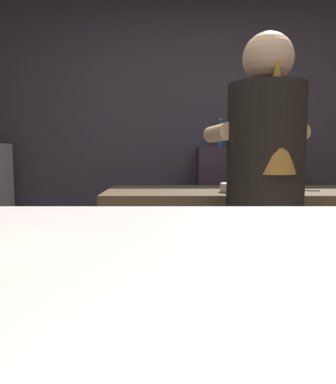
# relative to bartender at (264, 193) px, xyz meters

# --- Properties ---
(wall_back) EXTENTS (5.20, 0.10, 2.70)m
(wall_back) POSITION_rel_bartender_xyz_m (-0.08, 1.91, 0.39)
(wall_back) COLOR #474551
(wall_back) RESTS_ON ground
(prep_counter) EXTENTS (2.10, 0.60, 0.93)m
(prep_counter) POSITION_rel_bartender_xyz_m (0.27, 0.46, -0.49)
(prep_counter) COLOR #4C3F2B
(prep_counter) RESTS_ON ground
(back_shelf) EXTENTS (0.76, 0.36, 1.19)m
(back_shelf) POSITION_rel_bartender_xyz_m (0.20, 1.63, -0.37)
(back_shelf) COLOR #3E3342
(back_shelf) RESTS_ON ground
(bartender) EXTENTS (0.46, 0.53, 1.66)m
(bartender) POSITION_rel_bartender_xyz_m (0.00, 0.00, 0.00)
(bartender) COLOR #33332E
(bartender) RESTS_ON ground
(mixing_bowl) EXTENTS (0.17, 0.17, 0.05)m
(mixing_bowl) POSITION_rel_bartender_xyz_m (-0.07, 0.34, -0.01)
(mixing_bowl) COLOR silver
(mixing_bowl) RESTS_ON prep_counter
(chefs_knife) EXTENTS (0.24, 0.09, 0.01)m
(chefs_knife) POSITION_rel_bartender_xyz_m (0.28, 0.41, -0.03)
(chefs_knife) COLOR silver
(chefs_knife) RESTS_ON prep_counter
(bottle_olive_oil) EXTENTS (0.05, 0.05, 0.25)m
(bottle_olive_oil) POSITION_rel_bartender_xyz_m (0.03, 1.67, 0.32)
(bottle_olive_oil) COLOR #305B9F
(bottle_olive_oil) RESTS_ON back_shelf
(bottle_hot_sauce) EXTENTS (0.05, 0.05, 0.18)m
(bottle_hot_sauce) POSITION_rel_bartender_xyz_m (0.31, 1.70, 0.30)
(bottle_hot_sauce) COLOR #508735
(bottle_hot_sauce) RESTS_ON back_shelf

